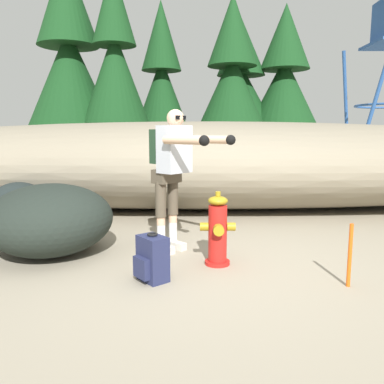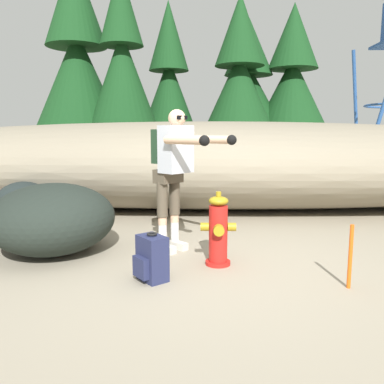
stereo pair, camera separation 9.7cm
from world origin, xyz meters
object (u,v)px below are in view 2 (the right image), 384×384
Objects in this scene: fire_hydrant at (218,231)px; utility_worker at (175,163)px; boulder_large at (53,219)px; survey_stake at (350,257)px; spare_backpack at (152,259)px; boulder_small at (24,204)px.

utility_worker reaches higher than fire_hydrant.
boulder_large is 3.27m from survey_stake.
fire_hydrant is 0.48× the size of utility_worker.
spare_backpack is (-0.66, -0.46, -0.16)m from fire_hydrant.
utility_worker is at bearing 137.34° from fire_hydrant.
fire_hydrant is 1.71× the size of spare_backpack.
survey_stake is at bearing -17.56° from boulder_large.
boulder_large reaches higher than fire_hydrant.
fire_hydrant is 0.55× the size of boulder_large.
utility_worker reaches higher than boulder_small.
boulder_large is (-1.27, 0.83, 0.20)m from spare_backpack.
spare_backpack is 1.85m from survey_stake.
fire_hydrant is at bearing 152.48° from survey_stake.
spare_backpack is at bearing -44.31° from boulder_small.
survey_stake is (1.18, -0.62, -0.07)m from fire_hydrant.
fire_hydrant is at bearing -30.69° from boulder_small.
boulder_small is (-2.24, 2.18, 0.12)m from spare_backpack.
fire_hydrant reaches higher than spare_backpack.
utility_worker is at bearing -27.74° from boulder_small.
boulder_large is 1.71× the size of boulder_small.
boulder_small is at bearing 149.31° from fire_hydrant.
utility_worker is 1.58m from boulder_large.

